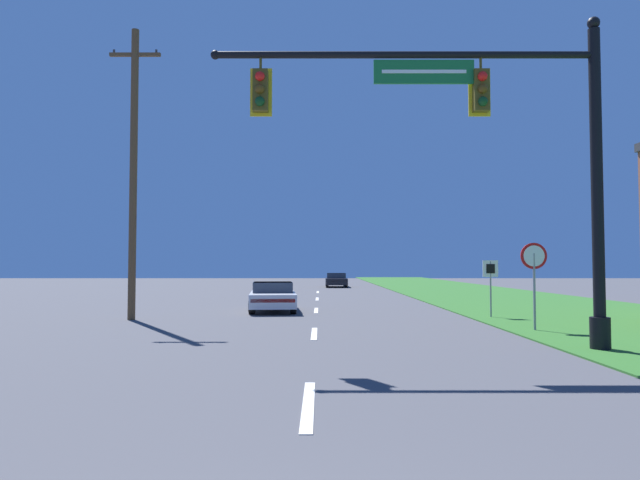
# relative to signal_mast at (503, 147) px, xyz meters

# --- Properties ---
(grass_verge_right) EXTENTS (10.00, 110.00, 0.04)m
(grass_verge_right) POSITION_rel_signal_mast_xyz_m (6.27, 19.11, -4.55)
(grass_verge_right) COLOR #2D6626
(grass_verge_right) RESTS_ON ground
(road_center_line) EXTENTS (0.16, 34.80, 0.01)m
(road_center_line) POSITION_rel_signal_mast_xyz_m (-4.23, 11.11, -4.56)
(road_center_line) COLOR silver
(road_center_line) RESTS_ON ground
(signal_mast) EXTENTS (8.95, 0.47, 7.52)m
(signal_mast) POSITION_rel_signal_mast_xyz_m (0.00, 0.00, 0.00)
(signal_mast) COLOR black
(signal_mast) RESTS_ON grass_verge_right
(car_ahead) EXTENTS (2.19, 4.48, 1.19)m
(car_ahead) POSITION_rel_signal_mast_xyz_m (-6.03, 10.88, -3.96)
(car_ahead) COLOR black
(car_ahead) RESTS_ON ground
(far_car) EXTENTS (1.82, 4.55, 1.19)m
(far_car) POSITION_rel_signal_mast_xyz_m (-2.67, 36.68, -3.96)
(far_car) COLOR black
(far_car) RESTS_ON ground
(stop_sign) EXTENTS (0.76, 0.07, 2.50)m
(stop_sign) POSITION_rel_signal_mast_xyz_m (2.10, 3.68, -2.70)
(stop_sign) COLOR gray
(stop_sign) RESTS_ON grass_verge_right
(route_sign_post) EXTENTS (0.55, 0.06, 2.03)m
(route_sign_post) POSITION_rel_signal_mast_xyz_m (2.08, 7.82, -3.04)
(route_sign_post) COLOR gray
(route_sign_post) RESTS_ON grass_verge_right
(utility_pole_near) EXTENTS (1.80, 0.26, 10.25)m
(utility_pole_near) POSITION_rel_signal_mast_xyz_m (-10.62, 7.11, 0.72)
(utility_pole_near) COLOR brown
(utility_pole_near) RESTS_ON ground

